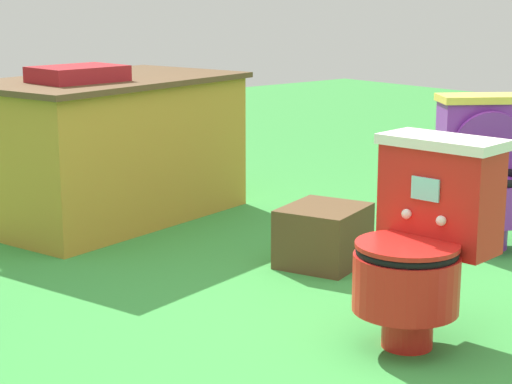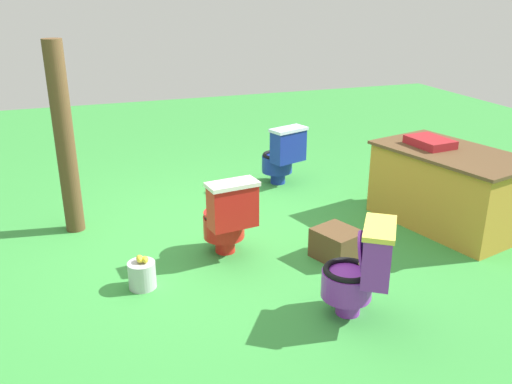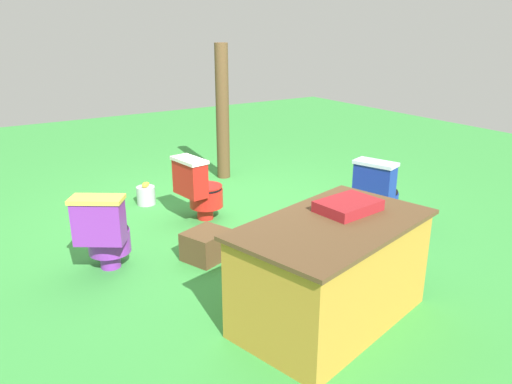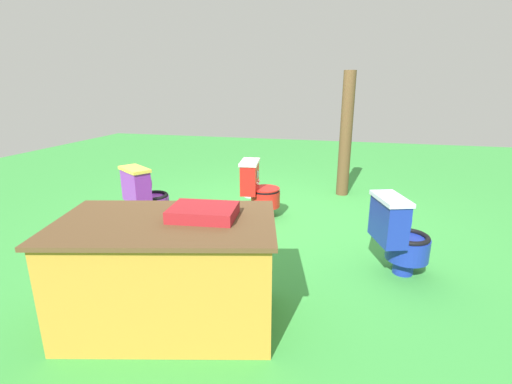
# 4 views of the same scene
# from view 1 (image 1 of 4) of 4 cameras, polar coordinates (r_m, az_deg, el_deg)

# --- Properties ---
(ground) EXTENTS (14.00, 14.00, 0.00)m
(ground) POSITION_cam_1_polar(r_m,az_deg,el_deg) (3.21, 5.97, -9.85)
(ground) COLOR green
(toilet_red) EXTENTS (0.54, 0.46, 0.73)m
(toilet_red) POSITION_cam_1_polar(r_m,az_deg,el_deg) (3.20, 10.45, -3.08)
(toilet_red) COLOR red
(toilet_red) RESTS_ON ground
(toilet_purple) EXTENTS (0.61, 0.63, 0.73)m
(toilet_purple) POSITION_cam_1_polar(r_m,az_deg,el_deg) (4.52, 14.41, 1.38)
(toilet_purple) COLOR purple
(toilet_purple) RESTS_ON ground
(vendor_table) EXTENTS (1.62, 1.18, 0.85)m
(vendor_table) POSITION_cam_1_polar(r_m,az_deg,el_deg) (4.95, -9.30, 2.81)
(vendor_table) COLOR #B7842D
(vendor_table) RESTS_ON ground
(small_crate) EXTENTS (0.48, 0.45, 0.27)m
(small_crate) POSITION_cam_1_polar(r_m,az_deg,el_deg) (4.11, 4.30, -2.76)
(small_crate) COLOR brown
(small_crate) RESTS_ON ground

